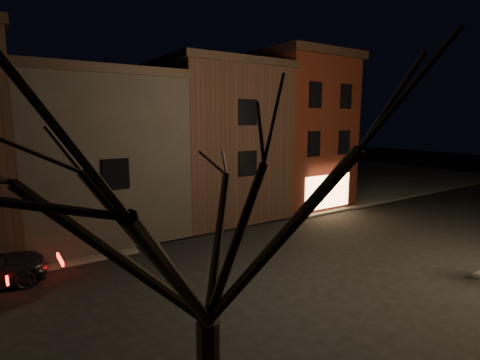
{
  "coord_description": "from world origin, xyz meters",
  "views": [
    {
      "loc": [
        -10.43,
        -11.42,
        6.17
      ],
      "look_at": [
        -0.27,
        3.59,
        3.2
      ],
      "focal_mm": 28.0,
      "sensor_mm": 36.0,
      "label": 1
    }
  ],
  "objects": [
    {
      "name": "corner_building",
      "position": [
        8.0,
        9.47,
        5.4
      ],
      "size": [
        6.5,
        8.5,
        10.5
      ],
      "color": "#40130B",
      "rests_on": "ground"
    },
    {
      "name": "row_building_b",
      "position": [
        -5.75,
        10.5,
        4.33
      ],
      "size": [
        7.8,
        10.3,
        8.4
      ],
      "color": "black",
      "rests_on": "ground"
    },
    {
      "name": "row_building_a",
      "position": [
        1.5,
        10.5,
        4.83
      ],
      "size": [
        7.3,
        10.3,
        9.4
      ],
      "color": "black",
      "rests_on": "ground"
    },
    {
      "name": "bare_tree_left",
      "position": [
        -8.0,
        -7.0,
        5.43
      ],
      "size": [
        5.6,
        5.6,
        7.5
      ],
      "color": "black",
      "rests_on": "sidewalk_near_left"
    },
    {
      "name": "ground",
      "position": [
        0.0,
        0.0,
        0.0
      ],
      "size": [
        120.0,
        120.0,
        0.0
      ],
      "primitive_type": "plane",
      "color": "black",
      "rests_on": "ground"
    },
    {
      "name": "sidewalk_far_right",
      "position": [
        20.0,
        20.0,
        0.06
      ],
      "size": [
        30.0,
        30.0,
        0.12
      ],
      "primitive_type": "cube",
      "color": "#2D2B28",
      "rests_on": "ground"
    }
  ]
}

